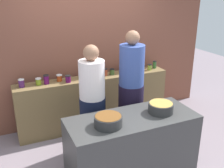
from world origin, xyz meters
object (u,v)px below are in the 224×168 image
preserve_jar_14 (150,67)px  cook_in_cap (131,95)px  preserve_jar_6 (91,73)px  preserve_jar_7 (98,73)px  preserve_jar_10 (124,70)px  preserve_jar_5 (81,75)px  preserve_jar_15 (155,65)px  cook_with_tongs (93,107)px  preserve_jar_12 (136,67)px  preserve_jar_11 (130,68)px  preserve_jar_4 (68,79)px  preserve_jar_0 (21,83)px  preserve_jar_2 (46,79)px  preserve_jar_13 (143,67)px  preserve_jar_1 (38,81)px  cooking_pot_center (161,108)px  cooking_pot_left (108,121)px  preserve_jar_8 (105,72)px  preserve_jar_3 (59,78)px  preserve_jar_9 (112,72)px

preserve_jar_14 → cook_in_cap: cook_in_cap is taller
preserve_jar_6 → preserve_jar_7: preserve_jar_6 is taller
preserve_jar_7 → preserve_jar_10: size_ratio=0.89×
preserve_jar_5 → preserve_jar_14: preserve_jar_14 is taller
preserve_jar_15 → cook_with_tongs: bearing=-152.8°
preserve_jar_12 → preserve_jar_14: 0.25m
preserve_jar_6 → preserve_jar_11: preserve_jar_6 is taller
preserve_jar_6 → cook_with_tongs: size_ratio=0.08×
preserve_jar_4 → preserve_jar_0: bearing=173.6°
preserve_jar_2 → preserve_jar_13: bearing=0.3°
preserve_jar_1 → cooking_pot_center: (1.34, -1.43, -0.09)m
preserve_jar_4 → cooking_pot_left: (0.11, -1.41, -0.10)m
preserve_jar_5 → preserve_jar_7: size_ratio=1.00×
preserve_jar_0 → cook_with_tongs: 1.19m
preserve_jar_2 → preserve_jar_14: preserve_jar_2 is taller
preserve_jar_0 → preserve_jar_11: 1.90m
preserve_jar_10 → preserve_jar_12: preserve_jar_12 is taller
preserve_jar_1 → preserve_jar_11: 1.64m
preserve_jar_7 → cook_with_tongs: (-0.39, -0.81, -0.23)m
preserve_jar_1 → preserve_jar_14: preserve_jar_14 is taller
preserve_jar_1 → preserve_jar_13: size_ratio=0.87×
preserve_jar_7 → cooking_pot_left: 1.59m
preserve_jar_0 → cooking_pot_left: 1.70m
preserve_jar_8 → cook_in_cap: cook_in_cap is taller
preserve_jar_0 → preserve_jar_15: bearing=0.5°
cook_in_cap → cooking_pot_left: bearing=-133.8°
preserve_jar_6 → preserve_jar_15: size_ratio=0.98×
preserve_jar_1 → preserve_jar_15: preserve_jar_15 is taller
preserve_jar_4 → preserve_jar_12: 1.34m
preserve_jar_1 → preserve_jar_5: bearing=3.0°
preserve_jar_1 → preserve_jar_7: size_ratio=1.00×
preserve_jar_1 → cooking_pot_center: size_ratio=0.33×
preserve_jar_14 → cooking_pot_center: size_ratio=0.34×
preserve_jar_11 → preserve_jar_14: 0.39m
preserve_jar_3 → preserve_jar_9: 0.93m
preserve_jar_2 → preserve_jar_9: preserve_jar_2 is taller
preserve_jar_10 → cook_with_tongs: (-0.88, -0.77, -0.23)m
preserve_jar_12 → preserve_jar_13: 0.12m
preserve_jar_0 → preserve_jar_1: size_ratio=1.19×
preserve_jar_4 → preserve_jar_10: preserve_jar_10 is taller
preserve_jar_4 → preserve_jar_9: preserve_jar_4 is taller
preserve_jar_9 → cooking_pot_center: bearing=-87.2°
preserve_jar_12 → preserve_jar_15: 0.38m
preserve_jar_0 → preserve_jar_1: (0.26, 0.00, -0.01)m
preserve_jar_0 → preserve_jar_12: preserve_jar_0 is taller
preserve_jar_0 → cook_in_cap: bearing=-27.1°
preserve_jar_0 → preserve_jar_7: preserve_jar_0 is taller
preserve_jar_3 → preserve_jar_7: bearing=-0.2°
preserve_jar_10 → cooking_pot_center: 1.44m
preserve_jar_2 → preserve_jar_8: 1.02m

